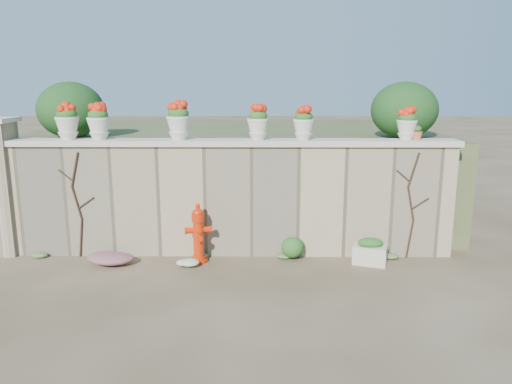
{
  "coord_description": "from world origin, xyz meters",
  "views": [
    {
      "loc": [
        0.57,
        -6.96,
        3.09
      ],
      "look_at": [
        0.49,
        1.4,
        1.24
      ],
      "focal_mm": 35.0,
      "sensor_mm": 36.0,
      "label": 1
    }
  ],
  "objects_px": {
    "planter_box": "(370,252)",
    "terracotta_pot": "(417,133)",
    "fire_hydrant": "(198,233)",
    "urn_pot_0": "(67,121)"
  },
  "relations": [
    {
      "from": "fire_hydrant",
      "to": "planter_box",
      "type": "height_order",
      "value": "fire_hydrant"
    },
    {
      "from": "fire_hydrant",
      "to": "terracotta_pot",
      "type": "height_order",
      "value": "terracotta_pot"
    },
    {
      "from": "fire_hydrant",
      "to": "terracotta_pot",
      "type": "bearing_deg",
      "value": -5.58
    },
    {
      "from": "fire_hydrant",
      "to": "urn_pot_0",
      "type": "distance_m",
      "value": 3.03
    },
    {
      "from": "planter_box",
      "to": "fire_hydrant",
      "type": "bearing_deg",
      "value": -162.38
    },
    {
      "from": "planter_box",
      "to": "urn_pot_0",
      "type": "xyz_separation_m",
      "value": [
        -5.29,
        0.54,
        2.2
      ]
    },
    {
      "from": "terracotta_pot",
      "to": "planter_box",
      "type": "bearing_deg",
      "value": -146.74
    },
    {
      "from": "planter_box",
      "to": "terracotta_pot",
      "type": "height_order",
      "value": "terracotta_pot"
    },
    {
      "from": "terracotta_pot",
      "to": "urn_pot_0",
      "type": "bearing_deg",
      "value": 180.0
    },
    {
      "from": "urn_pot_0",
      "to": "terracotta_pot",
      "type": "relative_size",
      "value": 2.65
    }
  ]
}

